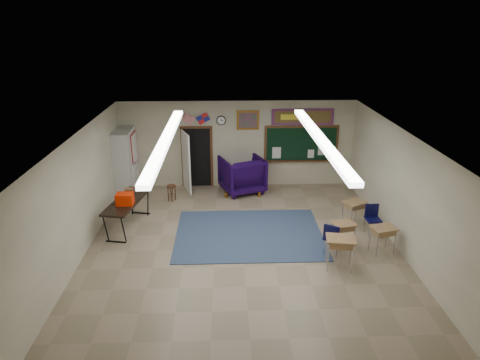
{
  "coord_description": "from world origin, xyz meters",
  "views": [
    {
      "loc": [
        -0.42,
        -9.65,
        5.62
      ],
      "look_at": [
        -0.02,
        1.5,
        1.34
      ],
      "focal_mm": 32.0,
      "sensor_mm": 36.0,
      "label": 1
    }
  ],
  "objects_px": {
    "student_desk_front_left": "(343,234)",
    "wooden_stool": "(172,193)",
    "student_desk_front_right": "(354,212)",
    "folding_table": "(128,213)",
    "wingback_armchair": "(242,174)"
  },
  "relations": [
    {
      "from": "wooden_stool",
      "to": "student_desk_front_left",
      "type": "bearing_deg",
      "value": -33.46
    },
    {
      "from": "student_desk_front_right",
      "to": "folding_table",
      "type": "height_order",
      "value": "folding_table"
    },
    {
      "from": "student_desk_front_left",
      "to": "folding_table",
      "type": "xyz_separation_m",
      "value": [
        -5.76,
        1.3,
        0.08
      ]
    },
    {
      "from": "folding_table",
      "to": "wooden_stool",
      "type": "bearing_deg",
      "value": 72.46
    },
    {
      "from": "student_desk_front_left",
      "to": "wooden_stool",
      "type": "height_order",
      "value": "student_desk_front_left"
    },
    {
      "from": "wingback_armchair",
      "to": "folding_table",
      "type": "bearing_deg",
      "value": 17.79
    },
    {
      "from": "wingback_armchair",
      "to": "student_desk_front_left",
      "type": "distance_m",
      "value": 4.59
    },
    {
      "from": "wooden_stool",
      "to": "student_desk_front_right",
      "type": "bearing_deg",
      "value": -19.57
    },
    {
      "from": "student_desk_front_right",
      "to": "folding_table",
      "type": "bearing_deg",
      "value": 152.43
    },
    {
      "from": "student_desk_front_right",
      "to": "wooden_stool",
      "type": "xyz_separation_m",
      "value": [
        -5.4,
        1.92,
        -0.13
      ]
    },
    {
      "from": "wooden_stool",
      "to": "folding_table",
      "type": "bearing_deg",
      "value": -118.5
    },
    {
      "from": "student_desk_front_left",
      "to": "student_desk_front_right",
      "type": "xyz_separation_m",
      "value": [
        0.64,
        1.23,
        0.03
      ]
    },
    {
      "from": "student_desk_front_left",
      "to": "wooden_stool",
      "type": "distance_m",
      "value": 5.71
    },
    {
      "from": "student_desk_front_right",
      "to": "wooden_stool",
      "type": "relative_size",
      "value": 1.42
    },
    {
      "from": "student_desk_front_left",
      "to": "folding_table",
      "type": "distance_m",
      "value": 5.91
    }
  ]
}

